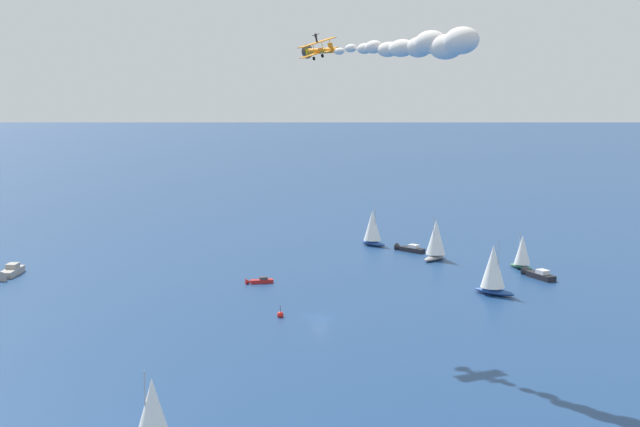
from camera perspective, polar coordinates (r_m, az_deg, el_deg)
The scene contains 14 objects.
ground_plane at distance 144.08m, azimuth 0.00°, elevation -6.89°, with size 2000.00×2000.00×0.00m, color navy.
sailboat_far_port at distance 186.56m, azimuth 13.22°, elevation -2.47°, with size 6.28×4.87×8.08m.
motorboat_far_stbd at distance 185.85m, azimuth -19.85°, elevation -3.69°, with size 10.11×2.85×2.92m.
sailboat_inshore at distance 95.73m, azimuth -11.03°, elevation -12.61°, with size 4.68×6.40×8.11m.
motorboat_trailing at distance 179.15m, azimuth 14.15°, elevation -3.92°, with size 8.74×5.47×2.49m.
sailboat_ahead at distance 192.69m, azimuth 7.65°, elevation -1.70°, with size 7.57×6.59×10.17m.
sailboat_mid_cluster at distance 209.24m, azimuth 3.49°, elevation -0.91°, with size 7.15×6.55×9.79m.
motorboat_outer_ring_a at distance 169.28m, azimuth -4.12°, elevation -4.48°, with size 2.59×5.59×1.57m.
sailboat_outer_ring_b at distance 162.00m, azimuth 11.38°, elevation -3.62°, with size 6.94×7.69×10.47m.
motorboat_outer_ring_c at distance 202.94m, azimuth 5.86°, elevation -2.32°, with size 7.05×6.93×2.28m.
marker_buoy at distance 144.40m, azimuth -2.64°, elevation -6.70°, with size 1.10×1.10×2.10m.
biplane_lead at distance 139.48m, azimuth -0.09°, elevation 10.75°, with size 6.86×6.64×3.81m.
wingwalker_lead at distance 139.25m, azimuth -0.28°, elevation 11.61°, with size 0.98×1.22×1.52m.
smoke_trail_lead at distance 121.67m, azimuth 7.09°, elevation 10.99°, with size 25.07×20.31×5.12m.
Camera 1 is at (-139.13, 0.69, 37.43)m, focal length 48.44 mm.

